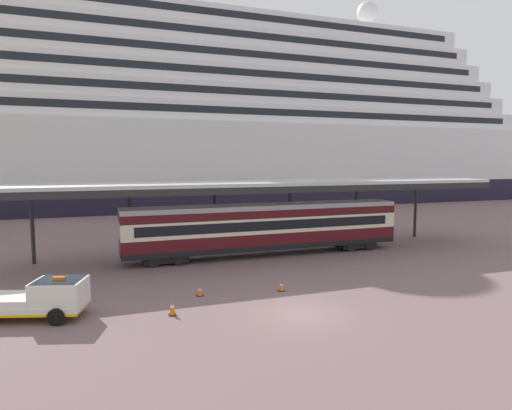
{
  "coord_description": "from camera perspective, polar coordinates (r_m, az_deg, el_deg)",
  "views": [
    {
      "loc": [
        -9.27,
        -19.07,
        7.52
      ],
      "look_at": [
        0.98,
        9.25,
        4.5
      ],
      "focal_mm": 30.8,
      "sensor_mm": 36.0,
      "label": 1
    }
  ],
  "objects": [
    {
      "name": "platform_canopy",
      "position": [
        35.08,
        1.07,
        2.63
      ],
      "size": [
        41.06,
        5.89,
        5.89
      ],
      "color": "#BABABA",
      "rests_on": "ground"
    },
    {
      "name": "train_carriage",
      "position": [
        35.02,
        1.31,
        -2.84
      ],
      "size": [
        22.37,
        2.81,
        4.11
      ],
      "color": "black",
      "rests_on": "ground"
    },
    {
      "name": "traffic_cone_mid",
      "position": [
        25.92,
        3.32,
        -10.42
      ],
      "size": [
        0.36,
        0.36,
        0.64
      ],
      "color": "black",
      "rests_on": "ground"
    },
    {
      "name": "ground_plane",
      "position": [
        22.5,
        5.86,
        -13.84
      ],
      "size": [
        400.0,
        400.0,
        0.0
      ],
      "primitive_type": "plane",
      "color": "#745A5B"
    },
    {
      "name": "traffic_cone_far",
      "position": [
        25.23,
        -7.31,
        -10.96
      ],
      "size": [
        0.36,
        0.36,
        0.61
      ],
      "color": "black",
      "rests_on": "ground"
    },
    {
      "name": "traffic_cone_near",
      "position": [
        22.42,
        -10.82,
        -12.98
      ],
      "size": [
        0.36,
        0.36,
        0.75
      ],
      "color": "black",
      "rests_on": "ground"
    },
    {
      "name": "service_truck",
      "position": [
        23.84,
        -26.25,
        -10.78
      ],
      "size": [
        5.57,
        3.47,
        2.02
      ],
      "color": "silver",
      "rests_on": "ground"
    },
    {
      "name": "cruise_ship",
      "position": [
        78.05,
        -11.97,
        10.43
      ],
      "size": [
        143.74,
        26.95,
        39.79
      ],
      "color": "black",
      "rests_on": "ground"
    },
    {
      "name": "quay_bollard",
      "position": [
        25.91,
        -22.12,
        -10.39
      ],
      "size": [
        0.48,
        0.48,
        0.96
      ],
      "color": "black",
      "rests_on": "ground"
    }
  ]
}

